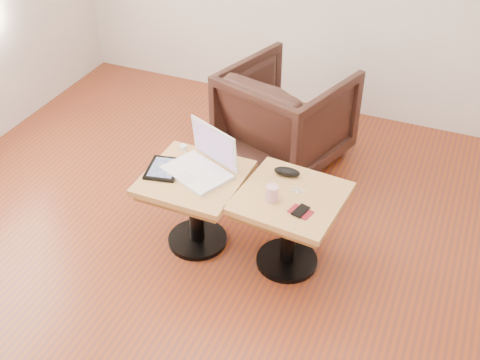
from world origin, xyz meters
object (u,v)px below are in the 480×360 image
at_px(side_table_right, 290,213).
at_px(striped_cup, 272,193).
at_px(laptop, 203,163).
at_px(armchair, 286,116).
at_px(side_table_left, 195,193).

height_order(side_table_right, striped_cup, striped_cup).
bearing_deg(side_table_right, laptop, -176.87).
bearing_deg(armchair, striped_cup, 123.25).
xyz_separation_m(side_table_left, armchair, (0.19, 1.09, -0.02)).
distance_m(side_table_right, laptop, 0.58).
bearing_deg(side_table_right, side_table_left, -170.77).
distance_m(side_table_right, striped_cup, 0.21).
height_order(side_table_right, laptop, laptop).
height_order(laptop, armchair, laptop).
xyz_separation_m(striped_cup, armchair, (-0.30, 1.12, -0.19)).
bearing_deg(laptop, armchair, 105.02).
distance_m(side_table_left, laptop, 0.19).
distance_m(side_table_left, side_table_right, 0.58).
relative_size(side_table_right, laptop, 1.35).
xyz_separation_m(laptop, striped_cup, (0.46, -0.10, -0.01)).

